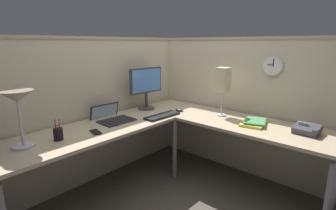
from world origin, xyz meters
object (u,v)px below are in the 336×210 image
Objects in this scene: office_phone at (308,130)px; desk_lamp_paper at (223,81)px; desk_lamp_dome at (17,101)px; book_stack at (254,122)px; keyboard at (162,116)px; wall_clock at (273,66)px; monitor at (146,85)px; computer_mouse at (180,110)px; pen_cup at (58,134)px; laptop at (111,117)px; cell_phone at (96,132)px.

desk_lamp_paper is at bearing 89.00° from office_phone.
book_stack is at bearing -32.93° from desk_lamp_dome.
keyboard is 1.27m from wall_clock.
monitor reaches higher than keyboard.
desk_lamp_paper is (0.17, -0.46, 0.37)m from computer_mouse.
desk_lamp_dome is at bearing 171.70° from keyboard.
pen_cup is 0.34× the size of desk_lamp_paper.
pen_cup is 1.70m from desk_lamp_paper.
computer_mouse is 0.58× the size of pen_cup.
monitor is at bearing 114.76° from computer_mouse.
office_phone is 0.41× the size of desk_lamp_paper.
laptop is at bearing 124.76° from book_stack.
desk_lamp_dome reaches higher than computer_mouse.
office_phone is at bearing -83.04° from book_stack.
desk_lamp_paper is (0.90, -0.79, 0.36)m from laptop.
desk_lamp_paper is at bearing -22.54° from pen_cup.
desk_lamp_paper is at bearing -11.00° from cell_phone.
desk_lamp_dome is 0.84× the size of desk_lamp_paper.
computer_mouse is at bearing -24.21° from laptop.
laptop is at bearing 46.79° from cell_phone.
desk_lamp_dome is 3.09× the size of cell_phone.
monitor reaches higher than desk_lamp_dome.
wall_clock is (1.18, -1.20, 0.53)m from laptop.
monitor is 2.78× the size of pen_cup.
wall_clock reaches higher than monitor.
laptop is 1.21× the size of book_stack.
computer_mouse is at bearing -65.24° from monitor.
cell_phone is (-0.77, 0.11, -0.01)m from keyboard.
keyboard is 1.41m from office_phone.
desk_lamp_dome is at bearing 138.38° from office_phone.
pen_cup is 0.82× the size of wall_clock.
desk_lamp_dome reaches higher than pen_cup.
desk_lamp_paper is (0.07, 0.41, 0.36)m from book_stack.
wall_clock is at bearing -28.39° from desk_lamp_dome.
keyboard is 2.39× the size of pen_cup.
office_phone is at bearing -68.75° from keyboard.
monitor reaches higher than book_stack.
desk_lamp_paper is (1.24, -0.57, 0.38)m from cell_phone.
desk_lamp_dome is 0.40m from pen_cup.
office_phone is (1.22, -1.44, 0.03)m from cell_phone.
cell_phone is 0.67× the size of office_phone.
pen_cup is (-1.37, 0.18, 0.04)m from computer_mouse.
laptop is 0.40m from cell_phone.
wall_clock reaches higher than cell_phone.
office_phone reaches higher than keyboard.
office_phone is (0.89, -1.66, 0.01)m from laptop.
desk_lamp_paper reaches higher than pen_cup.
desk_lamp_dome is 2.40m from office_phone.
cell_phone is 1.52m from book_stack.
wall_clock is (0.28, -0.41, 0.17)m from desk_lamp_paper.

